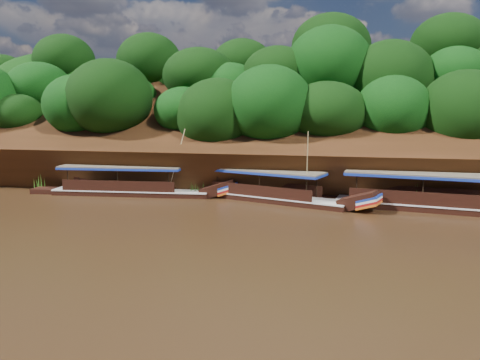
{
  "coord_description": "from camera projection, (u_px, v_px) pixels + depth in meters",
  "views": [
    {
      "loc": [
        6.38,
        -27.67,
        7.43
      ],
      "look_at": [
        -1.04,
        7.0,
        1.87
      ],
      "focal_mm": 35.0,
      "sensor_mm": 36.0,
      "label": 1
    }
  ],
  "objects": [
    {
      "name": "reeds",
      "position": [
        224.0,
        186.0,
        38.95
      ],
      "size": [
        50.42,
        2.55,
        2.18
      ],
      "color": "#346B1A",
      "rests_on": "ground"
    },
    {
      "name": "ground",
      "position": [
        233.0,
        227.0,
        29.2
      ],
      "size": [
        160.0,
        160.0,
        0.0
      ],
      "primitive_type": "plane",
      "color": "black",
      "rests_on": "ground"
    },
    {
      "name": "riverbank",
      "position": [
        279.0,
        158.0,
        50.86
      ],
      "size": [
        120.0,
        30.06,
        19.4
      ],
      "color": "black",
      "rests_on": "ground"
    },
    {
      "name": "boat_1",
      "position": [
        282.0,
        195.0,
        36.66
      ],
      "size": [
        14.24,
        6.44,
        6.15
      ],
      "rotation": [
        0.0,
        0.0,
        -0.32
      ],
      "color": "black",
      "rests_on": "ground"
    },
    {
      "name": "boat_2",
      "position": [
        141.0,
        189.0,
        39.68
      ],
      "size": [
        15.96,
        3.52,
        6.1
      ],
      "rotation": [
        0.0,
        0.0,
        0.09
      ],
      "color": "black",
      "rests_on": "ground"
    },
    {
      "name": "boat_0",
      "position": [
        448.0,
        203.0,
        33.47
      ],
      "size": [
        16.81,
        4.77,
        7.36
      ],
      "rotation": [
        0.0,
        0.0,
        -0.15
      ],
      "color": "black",
      "rests_on": "ground"
    }
  ]
}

